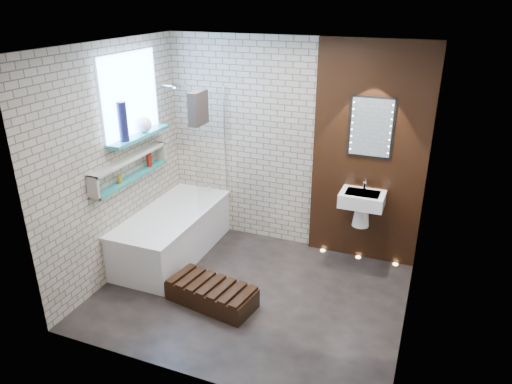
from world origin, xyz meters
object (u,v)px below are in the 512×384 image
at_px(bathtub, 173,233).
at_px(washbasin, 362,204).
at_px(led_mirror, 371,128).
at_px(bath_screen, 212,150).
at_px(walnut_step, 212,294).

xyz_separation_m(bathtub, washbasin, (2.17, 0.62, 0.50)).
xyz_separation_m(washbasin, led_mirror, (0.00, 0.16, 0.86)).
distance_m(bathtub, led_mirror, 2.68).
xyz_separation_m(bath_screen, washbasin, (1.82, 0.18, -0.49)).
xyz_separation_m(bathtub, led_mirror, (2.17, 0.78, 1.36)).
distance_m(bathtub, walnut_step, 1.19).
xyz_separation_m(bath_screen, led_mirror, (1.82, 0.34, 0.37)).
height_order(washbasin, walnut_step, washbasin).
height_order(washbasin, led_mirror, led_mirror).
distance_m(bath_screen, walnut_step, 1.76).
relative_size(bath_screen, walnut_step, 1.50).
bearing_deg(bathtub, led_mirror, 19.78).
height_order(bathtub, led_mirror, led_mirror).
bearing_deg(bathtub, washbasin, 16.01).
xyz_separation_m(bathtub, bath_screen, (0.35, 0.44, 0.99)).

